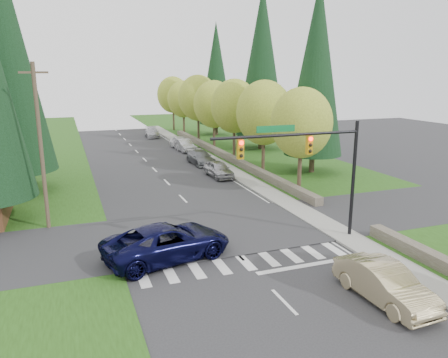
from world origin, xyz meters
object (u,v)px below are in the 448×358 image
suv_navy (167,242)px  parked_car_d (181,143)px  parked_car_c (185,145)px  parked_car_a (219,169)px  parked_car_b (201,157)px  sedan_champagne (385,283)px  parked_car_e (152,133)px

suv_navy → parked_car_d: suv_navy is taller
parked_car_c → suv_navy: bearing=-109.7°
parked_car_a → parked_car_b: parked_car_a is taller
parked_car_a → parked_car_c: size_ratio=0.99×
sedan_champagne → parked_car_d: (1.63, 40.02, -0.03)m
sedan_champagne → parked_car_e: size_ratio=1.03×
sedan_champagne → parked_car_c: (1.63, 38.09, -0.09)m
parked_car_c → parked_car_e: (-1.40, 13.32, -0.03)m
suv_navy → parked_car_b: suv_navy is taller
suv_navy → parked_car_b: 24.12m
sedan_champagne → parked_car_a: 23.72m
sedan_champagne → parked_car_b: (1.16, 29.84, -0.09)m
parked_car_a → parked_car_e: bearing=89.2°
parked_car_a → parked_car_d: (0.64, 16.32, 0.05)m
parked_car_b → parked_car_c: size_ratio=1.13×
parked_car_b → parked_car_c: (0.47, 8.25, 0.00)m
sedan_champagne → parked_car_d: bearing=85.0°
suv_navy → parked_car_c: suv_navy is taller
suv_navy → parked_car_e: size_ratio=1.40×
parked_car_c → parked_car_b: bearing=-96.3°
sedan_champagne → parked_car_a: bearing=84.9°
parked_car_c → parked_car_a: bearing=-95.6°
parked_car_a → suv_navy: bearing=-120.0°
suv_navy → parked_car_d: size_ratio=1.44×
suv_navy → parked_car_b: size_ratio=1.34×
sedan_champagne → parked_car_a: size_ratio=1.13×
suv_navy → parked_car_c: (9.20, 30.73, -0.20)m
parked_car_c → parked_car_d: 1.93m
suv_navy → sedan_champagne: bearing=-147.4°
parked_car_b → parked_car_d: (0.47, 10.18, 0.07)m
sedan_champagne → parked_car_b: 29.87m
parked_car_a → parked_car_c: parked_car_a is taller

